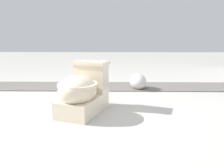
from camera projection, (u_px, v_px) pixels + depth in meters
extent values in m
plane|color=#A8A59E|center=(68.00, 113.00, 2.24)|extent=(14.00, 14.00, 0.00)
cube|color=#605B56|center=(116.00, 86.00, 3.32)|extent=(0.56, 8.00, 0.01)
cube|color=beige|center=(83.00, 104.00, 2.26)|extent=(0.68, 0.52, 0.17)
ellipsoid|color=beige|center=(78.00, 90.00, 2.13)|extent=(0.53, 0.49, 0.28)
cylinder|color=beige|center=(78.00, 84.00, 2.12)|extent=(0.50, 0.50, 0.03)
cube|color=beige|center=(91.00, 78.00, 2.40)|extent=(0.28, 0.38, 0.30)
cube|color=beige|center=(91.00, 63.00, 2.36)|extent=(0.31, 0.41, 0.04)
cylinder|color=silver|center=(98.00, 61.00, 2.33)|extent=(0.02, 0.02, 0.01)
ellipsoid|color=#B7B2AD|center=(138.00, 81.00, 3.16)|extent=(0.36, 0.33, 0.23)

